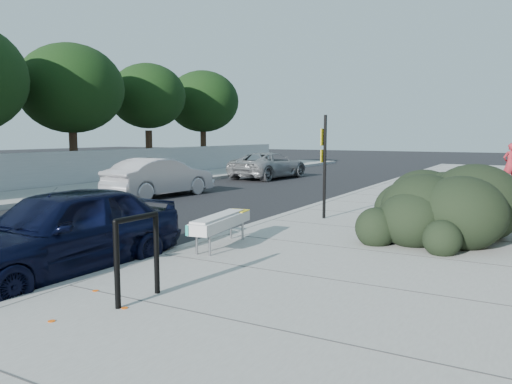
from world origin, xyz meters
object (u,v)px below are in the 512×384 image
bench (221,222)px  pedestrian (510,164)px  sedan_navy (62,231)px  wagon_silver (160,177)px  sign_post (324,160)px  bike_rack (137,249)px  suv_silver (269,165)px

bench → pedestrian: (4.06, 15.31, 0.40)m
sedan_navy → wagon_silver: (-5.20, 8.49, -0.01)m
sign_post → pedestrian: 12.05m
bike_rack → pedestrian: bearing=82.3°
wagon_silver → sign_post: bearing=169.1°
bench → sedan_navy: size_ratio=0.47×
pedestrian → bench: bearing=39.3°
bike_rack → suv_silver: size_ratio=0.23×
sign_post → suv_silver: 12.90m
wagon_silver → sedan_navy: bearing=128.9°
bench → bike_rack: size_ratio=1.79×
bench → sedan_navy: sedan_navy is taller
bike_rack → wagon_silver: size_ratio=0.26×
bench → bike_rack: bike_rack is taller
bench → sign_post: (0.49, 3.82, 0.98)m
suv_silver → bike_rack: bearing=118.5°
sign_post → sedan_navy: sign_post is taller
wagon_silver → suv_silver: size_ratio=0.89×
sign_post → suv_silver: (-7.14, 10.70, -0.92)m
sign_post → suv_silver: bearing=124.8°
sedan_navy → suv_silver: sedan_navy is taller
bike_rack → sign_post: bearing=94.8°
bench → wagon_silver: wagon_silver is taller
suv_silver → sign_post: bearing=129.3°
pedestrian → sign_post: bearing=36.8°
sedan_navy → suv_silver: size_ratio=0.87×
sedan_navy → wagon_silver: sedan_navy is taller
wagon_silver → pedestrian: 14.05m
bench → suv_silver: bearing=106.9°
suv_silver → pedestrian: 10.74m
bench → pedestrian: bearing=67.5°
sedan_navy → pedestrian: bearing=75.4°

